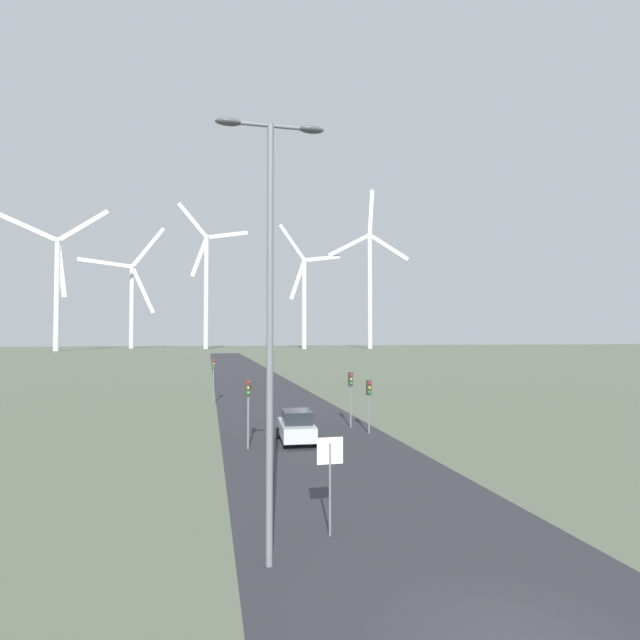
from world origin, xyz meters
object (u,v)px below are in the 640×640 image
at_px(stop_sign_near, 330,467).
at_px(wind_turbine_far_right, 370,279).
at_px(wind_turbine_right, 304,293).
at_px(car_approaching, 297,426).
at_px(wind_turbine_left, 132,295).
at_px(traffic_light_post_mid_left, 214,371).
at_px(wind_turbine_center, 206,281).
at_px(traffic_light_post_mid_right, 369,394).
at_px(wind_turbine_far_left, 57,281).
at_px(traffic_light_post_near_right, 351,387).
at_px(streetlamp, 270,292).
at_px(traffic_light_post_near_left, 248,398).

bearing_deg(stop_sign_near, wind_turbine_far_right, 71.27).
distance_m(stop_sign_near, wind_turbine_right, 216.79).
relative_size(car_approaching, wind_turbine_right, 0.07).
bearing_deg(wind_turbine_right, wind_turbine_left, 159.05).
relative_size(stop_sign_near, car_approaching, 0.70).
bearing_deg(traffic_light_post_mid_left, wind_turbine_center, 90.42).
relative_size(car_approaching, wind_turbine_left, 0.07).
distance_m(traffic_light_post_mid_left, traffic_light_post_mid_right, 18.34).
bearing_deg(wind_turbine_far_left, stop_sign_near, -72.80).
height_order(traffic_light_post_near_right, car_approaching, traffic_light_post_near_right).
xyz_separation_m(streetlamp, traffic_light_post_near_left, (0.52, 13.63, -4.45)).
relative_size(streetlamp, wind_turbine_left, 0.19).
height_order(traffic_light_post_mid_left, traffic_light_post_mid_right, traffic_light_post_mid_left).
bearing_deg(stop_sign_near, streetlamp, -142.56).
distance_m(traffic_light_post_near_right, wind_turbine_far_left, 199.54).
height_order(car_approaching, wind_turbine_center, wind_turbine_center).
bearing_deg(car_approaching, wind_turbine_center, 91.59).
xyz_separation_m(traffic_light_post_mid_right, wind_turbine_right, (33.74, 196.99, 23.50)).
relative_size(traffic_light_post_mid_left, traffic_light_post_mid_right, 1.22).
bearing_deg(streetlamp, stop_sign_near, 37.44).
relative_size(traffic_light_post_near_right, wind_turbine_right, 0.06).
bearing_deg(wind_turbine_far_left, car_approaching, -71.33).
height_order(traffic_light_post_mid_left, wind_turbine_right, wind_turbine_right).
distance_m(car_approaching, wind_turbine_left, 234.21).
xyz_separation_m(car_approaching, wind_turbine_far_left, (-64.04, 189.52, 27.15)).
xyz_separation_m(traffic_light_post_mid_left, traffic_light_post_mid_right, (9.23, -15.84, -0.53)).
bearing_deg(traffic_light_post_mid_left, wind_turbine_right, 76.66).
xyz_separation_m(traffic_light_post_near_left, traffic_light_post_mid_right, (7.62, 2.68, -0.33)).
bearing_deg(streetlamp, wind_turbine_left, 98.85).
relative_size(traffic_light_post_near_left, wind_turbine_far_right, 0.05).
distance_m(streetlamp, car_approaching, 16.30).
xyz_separation_m(wind_turbine_left, wind_turbine_center, (35.48, -20.91, 5.55)).
bearing_deg(stop_sign_near, wind_turbine_left, 99.37).
relative_size(stop_sign_near, traffic_light_post_mid_right, 0.90).
height_order(stop_sign_near, car_approaching, stop_sign_near).
distance_m(car_approaching, wind_turbine_right, 203.87).
distance_m(streetlamp, stop_sign_near, 5.71).
bearing_deg(wind_turbine_far_left, wind_turbine_left, 60.14).
bearing_deg(traffic_light_post_mid_right, wind_turbine_far_right, 71.56).
distance_m(streetlamp, wind_turbine_far_right, 226.28).
bearing_deg(wind_turbine_right, traffic_light_post_mid_right, -99.72).
bearing_deg(stop_sign_near, traffic_light_post_near_right, 71.77).
relative_size(stop_sign_near, wind_turbine_far_right, 0.04).
relative_size(wind_turbine_center, wind_turbine_far_right, 0.88).
height_order(wind_turbine_left, wind_turbine_right, wind_turbine_left).
bearing_deg(traffic_light_post_mid_left, streetlamp, -88.05).
distance_m(wind_turbine_far_left, wind_turbine_right, 103.02).
bearing_deg(traffic_light_post_mid_left, stop_sign_near, -84.20).
distance_m(stop_sign_near, traffic_light_post_near_left, 12.19).
xyz_separation_m(traffic_light_post_mid_right, wind_turbine_far_right, (65.40, 196.12, 30.76)).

